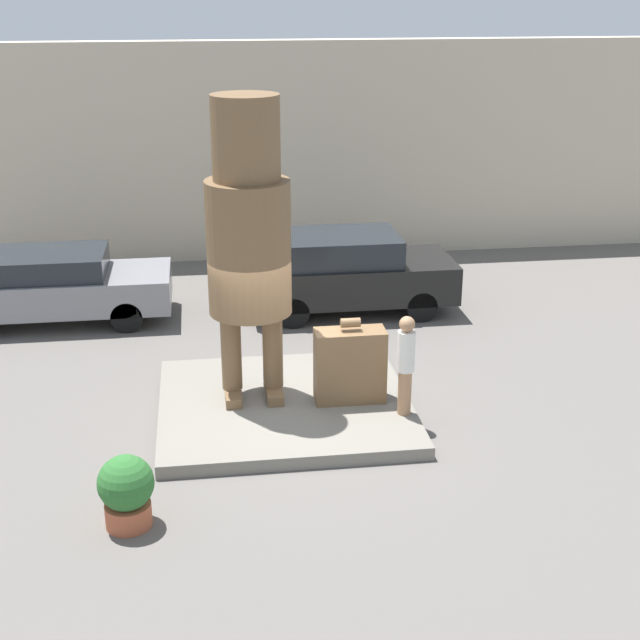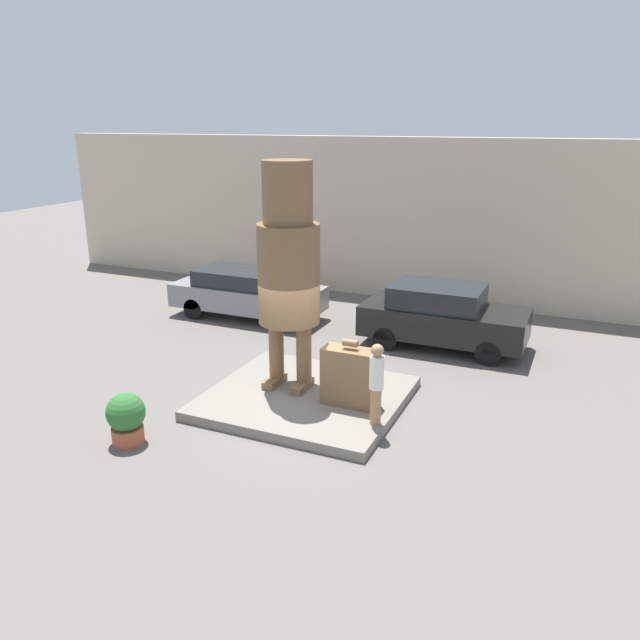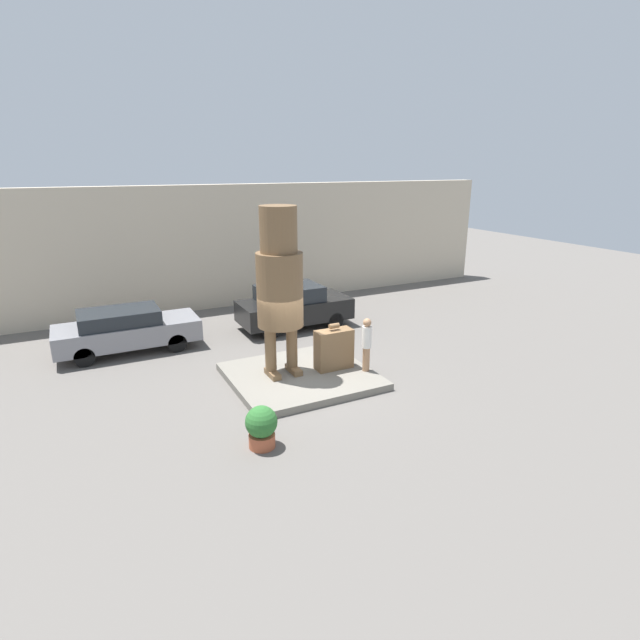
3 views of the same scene
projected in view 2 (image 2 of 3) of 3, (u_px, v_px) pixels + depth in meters
The scene contains 9 objects.
ground_plane at pixel (306, 402), 13.23m from camera, with size 60.00×60.00×0.00m, color #605B56.
pedestal at pixel (306, 398), 13.20m from camera, with size 3.98×3.71×0.21m.
building_backdrop at pixel (421, 221), 20.13m from camera, with size 28.00×0.60×5.21m.
statue_figure at pixel (288, 260), 12.71m from camera, with size 1.29×1.29×4.77m.
giant_suitcase at pixel (350, 377), 12.48m from camera, with size 1.11×0.49×1.39m.
tourist at pixel (376, 381), 11.59m from camera, with size 0.27×0.27×1.60m.
parked_car_grey at pixel (246, 292), 18.71m from camera, with size 4.55×1.79×1.46m.
parked_car_black at pixel (442, 315), 16.22m from camera, with size 4.21×1.87×1.65m.
planter_pot at pixel (126, 417), 11.43m from camera, with size 0.72×0.72×0.97m.
Camera 2 is at (5.16, -10.90, 5.72)m, focal length 35.00 mm.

